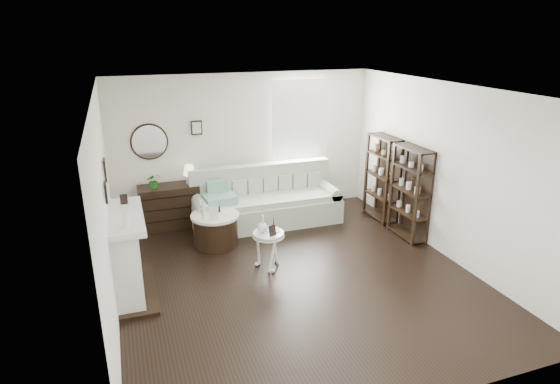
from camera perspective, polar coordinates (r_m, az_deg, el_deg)
name	(u,v)px	position (r m, az deg, el deg)	size (l,w,h in m)	color
room	(282,130)	(9.11, 0.19, 7.55)	(5.50, 5.50, 5.50)	black
fireplace	(128,257)	(6.67, -18.09, -7.58)	(0.50, 1.40, 1.84)	white
shelf_unit_far	(382,178)	(8.97, 12.35, 1.68)	(0.30, 0.80, 1.60)	black
shelf_unit_near	(410,193)	(8.26, 15.56, -0.12)	(0.30, 0.80, 1.60)	black
sofa	(265,204)	(8.73, -1.80, -1.53)	(2.71, 0.94, 1.05)	#B4C1AC
quilt	(220,199)	(8.30, -7.37, -0.84)	(0.55, 0.45, 0.14)	#227E60
suitcase	(313,203)	(9.23, 4.09, -1.37)	(0.59, 0.20, 0.40)	brown
dresser	(172,206)	(8.76, -12.98, -1.65)	(1.18, 0.50, 0.78)	black
table_lamp	(189,174)	(8.62, -11.00, 2.12)	(0.22, 0.22, 0.35)	white
potted_plant	(154,181)	(8.52, -15.15, 1.34)	(0.24, 0.21, 0.27)	#1A5B1A
drum_table	(216,230)	(7.89, -7.85, -4.55)	(0.80, 0.80, 0.55)	black
pedestal_table	(268,235)	(7.01, -1.42, -5.31)	(0.48, 0.48, 0.58)	white
eiffel_drum	(219,208)	(7.82, -7.42, -1.89)	(0.10, 0.10, 0.18)	black
bottle_drum	(203,209)	(7.62, -9.32, -2.10)	(0.07, 0.07, 0.29)	silver
card_frame_drum	(214,213)	(7.56, -8.08, -2.57)	(0.15, 0.01, 0.21)	silver
eiffel_ped	(274,225)	(7.01, -0.78, -4.02)	(0.11, 0.11, 0.19)	black
flask_ped	(263,224)	(6.93, -2.14, -3.91)	(0.15, 0.15, 0.28)	silver
card_frame_ped	(272,231)	(6.86, -0.94, -4.72)	(0.12, 0.01, 0.16)	black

